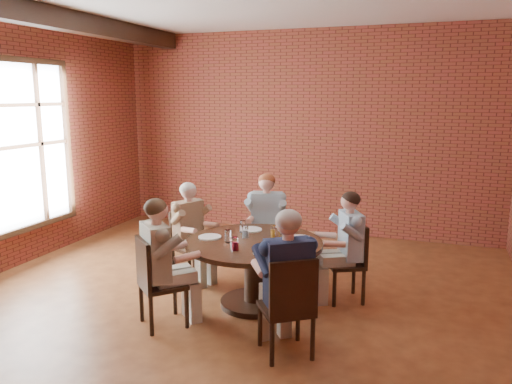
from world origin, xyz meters
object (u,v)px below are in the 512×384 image
(chair_b, at_px, (267,233))
(diner_e, at_px, (286,283))
(chair_e, at_px, (289,304))
(chair_a, at_px, (352,259))
(chair_c, at_px, (188,242))
(diner_a, at_px, (346,247))
(diner_b, at_px, (266,224))
(dining_table, at_px, (254,260))
(diner_d, at_px, (162,263))
(diner_c, at_px, (191,232))
(chair_d, at_px, (154,279))

(chair_b, distance_m, diner_e, 2.26)
(chair_e, bearing_deg, chair_a, -136.99)
(chair_a, height_order, chair_c, chair_a)
(diner_a, height_order, chair_e, diner_a)
(diner_b, relative_size, chair_e, 1.39)
(dining_table, bearing_deg, diner_e, -54.98)
(dining_table, xyz_separation_m, chair_b, (-0.24, 1.17, -0.02))
(dining_table, distance_m, diner_d, 1.06)
(diner_d, bearing_deg, diner_c, -33.60)
(diner_a, xyz_separation_m, chair_e, (-0.25, -1.46, -0.12))
(diner_a, xyz_separation_m, chair_c, (-2.01, 0.01, -0.15))
(diner_a, distance_m, chair_c, 2.02)
(chair_e, relative_size, diner_e, 0.70)
(chair_a, bearing_deg, diner_d, -80.41)
(dining_table, distance_m, diner_a, 1.06)
(diner_b, distance_m, chair_d, 2.01)
(chair_e, bearing_deg, diner_c, -75.38)
(chair_b, relative_size, chair_e, 0.98)
(diner_b, relative_size, diner_c, 1.05)
(chair_d, bearing_deg, chair_a, -99.94)
(chair_b, relative_size, chair_d, 0.99)
(chair_c, xyz_separation_m, chair_d, (0.31, -1.33, 0.02))
(dining_table, xyz_separation_m, chair_e, (0.68, -0.98, -0.01))
(chair_a, height_order, chair_b, chair_b)
(diner_a, relative_size, chair_c, 1.42)
(chair_c, distance_m, diner_e, 2.22)
(diner_c, bearing_deg, diner_a, -64.78)
(dining_table, relative_size, chair_c, 1.70)
(diner_c, bearing_deg, chair_d, -144.72)
(diner_a, bearing_deg, chair_c, -117.73)
(chair_e, bearing_deg, diner_b, -101.39)
(chair_e, bearing_deg, chair_b, -101.82)
(chair_c, relative_size, diner_d, 0.67)
(chair_e, bearing_deg, chair_c, -74.87)
(diner_b, xyz_separation_m, chair_d, (-0.55, -1.93, -0.15))
(dining_table, relative_size, chair_d, 1.62)
(chair_b, bearing_deg, chair_d, -116.23)
(diner_a, xyz_separation_m, diner_c, (-1.94, -0.02, -0.01))
(diner_e, bearing_deg, diner_b, -101.85)
(chair_c, relative_size, diner_e, 0.66)
(chair_b, xyz_separation_m, diner_b, (0.02, -0.08, 0.15))
(chair_c, xyz_separation_m, diner_e, (1.71, -1.40, 0.19))
(diner_c, relative_size, diner_e, 0.93)
(chair_c, distance_m, chair_d, 1.36)
(chair_a, distance_m, diner_a, 0.16)
(diner_b, bearing_deg, chair_e, -77.81)
(chair_e, xyz_separation_m, diner_e, (-0.05, 0.07, 0.16))
(diner_d, distance_m, diner_e, 1.35)
(chair_c, bearing_deg, diner_d, -139.08)
(chair_d, xyz_separation_m, diner_d, (0.06, 0.06, 0.16))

